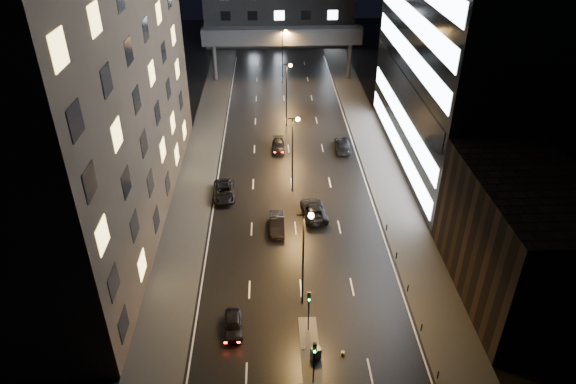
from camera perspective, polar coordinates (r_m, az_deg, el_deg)
The scene contains 23 objects.
ground at distance 75.62m, azimuth 0.05°, elevation 4.85°, with size 160.00×160.00×0.00m, color black.
sidewalk_left at distance 71.77m, azimuth -9.82°, elevation 2.85°, with size 5.00×110.00×0.15m, color #383533.
sidewalk_right at distance 72.72m, azimuth 10.12°, elevation 3.23°, with size 5.00×110.00×0.15m, color #383533.
building_left at distance 56.86m, azimuth -23.34°, elevation 14.81°, with size 15.00×48.00×40.00m, color #2D2319.
building_right_low at distance 51.34m, azimuth 24.58°, elevation -4.89°, with size 10.00×18.00×12.00m, color black.
skybridge at distance 100.80m, azimuth -0.66°, elevation 16.87°, with size 30.00×3.00×10.00m.
median_island at distance 45.13m, azimuth 2.49°, elevation -17.41°, with size 1.60×8.00×0.15m, color #383533.
traffic_signal_near at distance 44.64m, azimuth 2.33°, elevation -12.45°, with size 0.28×0.34×4.40m.
traffic_signal_far at distance 40.89m, azimuth 2.93°, elevation -17.82°, with size 0.28×0.34×4.40m.
bollard_row at distance 49.54m, azimuth 13.85°, elevation -12.37°, with size 0.12×25.12×0.90m.
streetlight_near at distance 45.03m, azimuth 1.91°, elevation -6.23°, with size 1.45×0.50×10.15m.
streetlight_mid_a at distance 61.99m, azimuth 0.65°, elevation 5.20°, with size 1.45×0.50×10.15m.
streetlight_mid_b at distance 80.37m, azimuth -0.06°, elevation 11.58°, with size 1.45×0.50×10.15m.
streetlight_far at distance 99.37m, azimuth -0.52°, elevation 15.55°, with size 1.45×0.50×10.15m.
car_away_a at distance 46.66m, azimuth -6.09°, elevation -14.43°, with size 1.55×3.86×1.31m, color black.
car_away_b at distance 57.84m, azimuth -1.24°, elevation -3.56°, with size 1.64×4.69×1.55m, color black.
car_away_c at distance 64.12m, azimuth -7.13°, elevation 0.05°, with size 2.57×5.58×1.55m, color black.
car_away_d at distance 74.90m, azimuth -1.08°, elevation 5.13°, with size 1.85×4.55×1.32m, color black.
car_toward_a at distance 60.23m, azimuth 2.89°, elevation -2.00°, with size 2.59×5.61×1.56m, color black.
car_toward_b at distance 75.45m, azimuth 6.10°, elevation 5.29°, with size 2.27×5.57×1.62m, color black.
utility_cabinet at distance 44.27m, azimuth 3.11°, elevation -17.46°, with size 0.79×0.52×1.10m, color #515254.
cone_a at distance 45.17m, azimuth 1.73°, elevation -16.96°, with size 0.32×0.32×0.52m, color #E8450C.
cone_b at distance 45.05m, azimuth 6.11°, elevation -17.31°, with size 0.37×0.37×0.57m, color orange.
Camera 1 is at (-2.73, -27.40, 34.18)m, focal length 32.00 mm.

